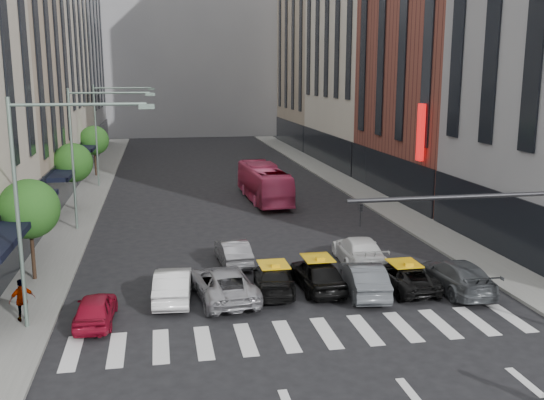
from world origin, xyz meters
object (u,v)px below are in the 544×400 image
bus (264,183)px  taxi_center (317,274)px  taxi_left (273,278)px  streetlamp_near (42,183)px  streetlamp_far (106,122)px  car_white_front (173,285)px  pedestrian_far (22,300)px  streetlamp_mid (87,140)px  car_red (95,309)px

bus → taxi_center: bearing=84.6°
taxi_left → bus: 21.06m
streetlamp_near → streetlamp_far: same height
streetlamp_far → car_white_front: (4.84, -29.78, -5.17)m
streetlamp_far → pedestrian_far: bearing=-92.2°
bus → pedestrian_far: bus is taller
streetlamp_mid → streetlamp_near: bearing=-90.0°
taxi_left → bus: size_ratio=0.43×
streetlamp_far → car_red: bearing=-87.0°
car_red → car_white_front: bearing=-144.5°
streetlamp_mid → car_red: streetlamp_mid is taller
car_white_front → taxi_center: 6.72m
car_white_front → taxi_center: (6.71, 0.11, 0.04)m
taxi_left → taxi_center: (2.08, -0.08, 0.11)m
streetlamp_mid → pedestrian_far: bearing=-94.5°
streetlamp_far → pedestrian_far: size_ratio=5.15×
taxi_center → pedestrian_far: (-12.77, -1.67, 0.25)m
taxi_center → pedestrian_far: 12.88m
taxi_left → pedestrian_far: 10.83m
taxi_left → pedestrian_far: pedestrian_far is taller
car_white_front → streetlamp_near: bearing=29.2°
streetlamp_near → pedestrian_far: bearing=151.5°
streetlamp_far → streetlamp_near: bearing=-90.0°
car_white_front → bus: (7.84, 20.99, 0.73)m
car_white_front → bus: 22.42m
car_white_front → pedestrian_far: bearing=19.0°
streetlamp_far → taxi_left: size_ratio=1.98×
streetlamp_far → car_white_front: size_ratio=2.02×
pedestrian_far → streetlamp_mid: bearing=-120.6°
car_white_front → taxi_left: size_ratio=0.98×
car_red → bus: bearing=-113.3°
streetlamp_near → streetlamp_far: size_ratio=1.00×
bus → pedestrian_far: bearing=56.1°
car_white_front → streetlamp_mid: bearing=-66.1°
car_red → streetlamp_mid: bearing=-81.7°
taxi_center → car_red: bearing=9.9°
car_red → taxi_center: (9.89, 2.19, 0.13)m
taxi_center → car_white_front: bearing=-1.6°
streetlamp_far → streetlamp_mid: bearing=-90.0°
streetlamp_mid → bus: bearing=29.6°
streetlamp_far → bus: 16.06m
taxi_left → taxi_center: bearing=-174.5°
streetlamp_mid → pedestrian_far: size_ratio=5.15×
streetlamp_far → taxi_left: (9.47, -29.59, -5.24)m
streetlamp_mid → taxi_center: bearing=-49.8°
pedestrian_far → car_red: bearing=143.6°
streetlamp_mid → pedestrian_far: 16.14m
car_white_front → pedestrian_far: pedestrian_far is taller
taxi_center → taxi_left: bearing=-4.7°
taxi_left → pedestrian_far: bearing=16.9°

